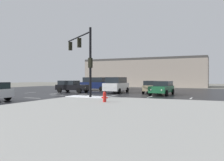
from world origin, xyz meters
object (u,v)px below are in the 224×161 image
Objects in this scene: suv_white at (116,85)px; suv_grey at (115,83)px; suv_navy at (95,84)px; sedan_black at (72,86)px; fire_hydrant at (105,97)px; traffic_signal_mast at (83,52)px; sedan_green at (162,88)px; sedan_tan at (152,87)px.

suv_white is 8.62m from suv_grey.
suv_navy is 5.43m from sedan_black.
suv_white reaches higher than fire_hydrant.
traffic_signal_mast is 13.23m from suv_navy.
sedan_green is 0.94× the size of suv_white.
sedan_green is 0.99× the size of sedan_tan.
sedan_tan is at bearing 166.81° from suv_navy.
suv_white reaches higher than sedan_black.
sedan_black is at bearing -20.20° from suv_grey.
sedan_green is 0.95× the size of suv_navy.
sedan_tan is at bearing 43.83° from suv_grey.
traffic_signal_mast is at bearing -41.10° from sedan_green.
suv_white is at bearing 145.33° from suv_navy.
traffic_signal_mast is at bearing 114.66° from suv_navy.
suv_navy and suv_white have the same top height.
suv_grey is at bearing 111.33° from fire_hydrant.
suv_grey reaches higher than sedan_tan.
sedan_black is 6.03m from suv_white.
sedan_tan is 10.65m from sedan_black.
suv_grey is at bearing 76.92° from sedan_black.
sedan_green is (2.11, 10.53, 0.32)m from fire_hydrant.
traffic_signal_mast is at bearing -47.87° from sedan_black.
suv_navy and suv_grey have the same top height.
fire_hydrant is at bearing 16.08° from suv_white.
fire_hydrant is 0.16× the size of suv_navy.
suv_grey is (1.67, 4.08, 0.00)m from suv_navy.
traffic_signal_mast reaches higher than sedan_green.
suv_grey is at bearing -111.15° from suv_navy.
sedan_black is at bearing 101.13° from sedan_tan.
fire_hydrant is at bearing 122.06° from suv_navy.
fire_hydrant is 14.27m from sedan_black.
traffic_signal_mast is at bearing 137.50° from fire_hydrant.
sedan_green is at bearing -150.38° from sedan_tan.
suv_navy is at bearing -128.93° from suv_white.
fire_hydrant is 13.17m from sedan_tan.
fire_hydrant is 10.74m from sedan_green.
suv_grey reaches higher than fire_hydrant.
suv_grey is (-7.70, 19.71, 0.55)m from fire_hydrant.
suv_white is at bearing -99.27° from sedan_green.
sedan_green is at bearing 78.66° from fire_hydrant.
suv_white is (5.23, -3.77, 0.00)m from suv_navy.
suv_grey is at bearing -40.89° from traffic_signal_mast.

